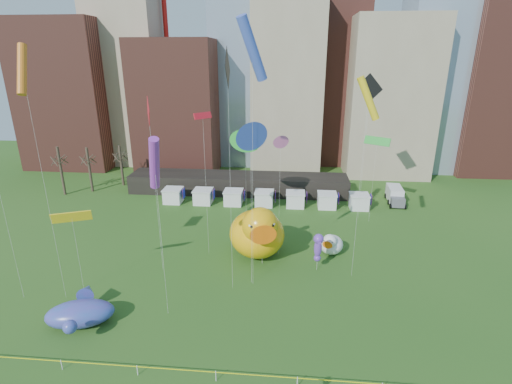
# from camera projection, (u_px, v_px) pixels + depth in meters

# --- Properties ---
(ground) EXTENTS (160.00, 160.00, 0.00)m
(ground) POSITION_uv_depth(u_px,v_px,m) (216.00, 381.00, 28.60)
(ground) COLOR #27551A
(ground) RESTS_ON ground
(skyline) EXTENTS (101.00, 23.00, 68.00)m
(skyline) POSITION_uv_depth(u_px,v_px,m) (280.00, 63.00, 78.60)
(skyline) COLOR brown
(skyline) RESTS_ON ground
(pavilion) EXTENTS (38.00, 6.00, 3.20)m
(pavilion) POSITION_uv_depth(u_px,v_px,m) (238.00, 183.00, 67.84)
(pavilion) COLOR black
(pavilion) RESTS_ON ground
(vendor_tents) EXTENTS (33.24, 2.80, 2.40)m
(vendor_tents) POSITION_uv_depth(u_px,v_px,m) (264.00, 199.00, 61.94)
(vendor_tents) COLOR white
(vendor_tents) RESTS_ON ground
(bare_trees) EXTENTS (8.44, 6.44, 8.50)m
(bare_trees) POSITION_uv_depth(u_px,v_px,m) (90.00, 169.00, 67.92)
(bare_trees) COLOR #382B21
(bare_trees) RESTS_ON ground
(caution_tape) EXTENTS (50.00, 0.06, 0.90)m
(caution_tape) POSITION_uv_depth(u_px,v_px,m) (216.00, 374.00, 28.37)
(caution_tape) COLOR white
(caution_tape) RESTS_ON ground
(big_duck) EXTENTS (8.21, 9.74, 6.95)m
(big_duck) POSITION_uv_depth(u_px,v_px,m) (258.00, 232.00, 45.44)
(big_duck) COLOR #F3AC0C
(big_duck) RESTS_ON ground
(small_duck) EXTENTS (3.72, 4.13, 2.89)m
(small_duck) POSITION_uv_depth(u_px,v_px,m) (331.00, 244.00, 46.57)
(small_duck) COLOR white
(small_duck) RESTS_ON ground
(seahorse_green) EXTENTS (1.33, 1.65, 6.20)m
(seahorse_green) POSITION_uv_depth(u_px,v_px,m) (262.00, 228.00, 43.17)
(seahorse_green) COLOR silver
(seahorse_green) RESTS_ON ground
(seahorse_purple) EXTENTS (1.19, 1.47, 4.49)m
(seahorse_purple) POSITION_uv_depth(u_px,v_px,m) (318.00, 245.00, 42.40)
(seahorse_purple) COLOR silver
(seahorse_purple) RESTS_ON ground
(whale_inflatable) EXTENTS (6.54, 7.53, 2.61)m
(whale_inflatable) POSITION_uv_depth(u_px,v_px,m) (81.00, 312.00, 34.42)
(whale_inflatable) COLOR #5A3DA6
(whale_inflatable) RESTS_ON ground
(box_truck) EXTENTS (2.68, 6.03, 2.51)m
(box_truck) POSITION_uv_depth(u_px,v_px,m) (395.00, 195.00, 63.12)
(box_truck) COLOR silver
(box_truck) RESTS_ON ground
(kite_0) EXTENTS (1.30, 2.93, 19.19)m
(kite_0) POSITION_uv_depth(u_px,v_px,m) (149.00, 115.00, 37.81)
(kite_0) COLOR silver
(kite_0) RESTS_ON ground
(kite_2) EXTENTS (0.19, 3.57, 23.61)m
(kite_2) POSITION_uv_depth(u_px,v_px,m) (228.00, 72.00, 32.93)
(kite_2) COLOR silver
(kite_2) RESTS_ON ground
(kite_3) EXTENTS (3.03, 1.34, 13.68)m
(kite_3) POSITION_uv_depth(u_px,v_px,m) (246.00, 141.00, 51.30)
(kite_3) COLOR silver
(kite_3) RESTS_ON ground
(kite_4) EXTENTS (3.55, 1.89, 8.73)m
(kite_4) POSITION_uv_depth(u_px,v_px,m) (71.00, 217.00, 37.05)
(kite_4) COLOR silver
(kite_4) RESTS_ON ground
(kite_5) EXTENTS (2.01, 2.23, 17.10)m
(kite_5) POSITION_uv_depth(u_px,v_px,m) (251.00, 136.00, 35.82)
(kite_5) COLOR silver
(kite_5) RESTS_ON ground
(kite_6) EXTENTS (1.22, 2.54, 23.85)m
(kite_6) POSITION_uv_depth(u_px,v_px,m) (22.00, 70.00, 31.35)
(kite_6) COLOR silver
(kite_6) RESTS_ON ground
(kite_7) EXTENTS (2.00, 2.88, 16.95)m
(kite_7) POSITION_uv_depth(u_px,v_px,m) (154.00, 164.00, 31.23)
(kite_7) COLOR silver
(kite_7) RESTS_ON ground
(kite_8) EXTENTS (1.72, 1.93, 17.06)m
(kite_8) POSITION_uv_depth(u_px,v_px,m) (203.00, 117.00, 41.74)
(kite_8) COLOR silver
(kite_8) RESTS_ON ground
(kite_9) EXTENTS (1.23, 0.97, 14.59)m
(kite_9) POSITION_uv_depth(u_px,v_px,m) (281.00, 142.00, 42.33)
(kite_9) COLOR silver
(kite_9) RESTS_ON ground
(kite_10) EXTENTS (2.79, 2.23, 20.73)m
(kite_10) POSITION_uv_depth(u_px,v_px,m) (370.00, 89.00, 51.18)
(kite_10) COLOR silver
(kite_10) RESTS_ON ground
(kite_11) EXTENTS (3.25, 2.49, 12.46)m
(kite_11) POSITION_uv_depth(u_px,v_px,m) (377.00, 141.00, 52.31)
(kite_11) COLOR silver
(kite_11) RESTS_ON ground
(kite_12) EXTENTS (2.44, 0.72, 21.13)m
(kite_12) POSITION_uv_depth(u_px,v_px,m) (368.00, 99.00, 35.98)
(kite_12) COLOR silver
(kite_12) RESTS_ON ground
(kite_13) EXTENTS (2.92, 2.99, 26.14)m
(kite_13) POSITION_uv_depth(u_px,v_px,m) (252.00, 49.00, 33.03)
(kite_13) COLOR silver
(kite_13) RESTS_ON ground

